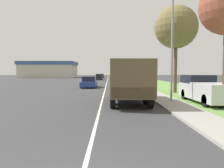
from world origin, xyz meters
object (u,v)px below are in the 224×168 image
Objects in this scene: car_third_ahead at (99,77)px; pickup_truck at (205,89)px; military_truck at (128,79)px; car_nearest_ahead at (89,82)px; car_second_ahead at (118,80)px; car_fourth_ahead at (101,76)px; lamp_post at (170,31)px.

pickup_truck is at bearing -77.09° from car_third_ahead.
military_truck is 1.39× the size of car_nearest_ahead.
car_nearest_ahead is 0.85× the size of pickup_truck.
car_second_ahead is 0.94× the size of car_fourth_ahead.
pickup_truck is (9.16, -39.98, 0.22)m from car_third_ahead.
car_second_ahead is at bearing 66.72° from car_nearest_ahead.
pickup_truck is at bearing -80.54° from car_fourth_ahead.
car_second_ahead is 31.72m from car_fourth_ahead.
car_nearest_ahead is 16.84m from pickup_truck.
lamp_post is (6.73, -14.05, 4.16)m from car_nearest_ahead.
car_second_ahead is 1.10× the size of car_third_ahead.
car_second_ahead is at bearing -75.24° from car_third_ahead.
car_nearest_ahead is 0.59× the size of lamp_post.
car_second_ahead is at bearing 95.91° from lamp_post.
car_second_ahead is at bearing 101.67° from pickup_truck.
car_fourth_ahead is at bearing 94.10° from military_truck.
military_truck is at bearing -85.90° from car_fourth_ahead.
lamp_post reaches higher than car_nearest_ahead.
military_truck is at bearing -90.69° from car_second_ahead.
lamp_post reaches higher than car_fourth_ahead.
car_nearest_ahead is at bearing -90.08° from car_third_ahead.
military_truck is 0.82× the size of lamp_post.
car_fourth_ahead is (-0.07, 15.43, -0.05)m from car_third_ahead.
car_third_ahead is (0.04, 25.88, 0.01)m from car_nearest_ahead.
pickup_truck is (9.20, -14.10, 0.23)m from car_nearest_ahead.
pickup_truck is 4.64m from lamp_post.
car_nearest_ahead is at bearing 105.43° from military_truck.
car_fourth_ahead is 0.83× the size of pickup_truck.
car_nearest_ahead is at bearing 115.59° from lamp_post.
car_third_ahead is (-4.21, 16.00, 0.06)m from car_second_ahead.
military_truck is at bearing -84.43° from car_third_ahead.
lamp_post is at bearing -80.49° from car_third_ahead.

